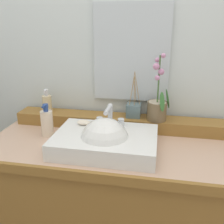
{
  "coord_description": "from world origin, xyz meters",
  "views": [
    {
      "loc": [
        0.19,
        -1.11,
        1.43
      ],
      "look_at": [
        -0.02,
        -0.02,
        1.03
      ],
      "focal_mm": 40.62,
      "sensor_mm": 36.0,
      "label": 1
    }
  ],
  "objects_px": {
    "soap_bar": "(84,122)",
    "potted_plant": "(157,106)",
    "soap_dispenser": "(47,103)",
    "sink_basin": "(105,142)",
    "lotion_bottle": "(47,123)",
    "reed_diffuser": "(134,110)"
  },
  "relations": [
    {
      "from": "soap_dispenser",
      "to": "lotion_bottle",
      "type": "xyz_separation_m",
      "value": [
        0.07,
        -0.17,
        -0.05
      ]
    },
    {
      "from": "lotion_bottle",
      "to": "soap_bar",
      "type": "bearing_deg",
      "value": -0.42
    },
    {
      "from": "soap_dispenser",
      "to": "lotion_bottle",
      "type": "relative_size",
      "value": 0.77
    },
    {
      "from": "sink_basin",
      "to": "reed_diffuser",
      "type": "distance_m",
      "value": 0.31
    },
    {
      "from": "potted_plant",
      "to": "soap_dispenser",
      "type": "height_order",
      "value": "potted_plant"
    },
    {
      "from": "lotion_bottle",
      "to": "reed_diffuser",
      "type": "bearing_deg",
      "value": 22.87
    },
    {
      "from": "sink_basin",
      "to": "potted_plant",
      "type": "distance_m",
      "value": 0.36
    },
    {
      "from": "potted_plant",
      "to": "lotion_bottle",
      "type": "xyz_separation_m",
      "value": [
        -0.56,
        -0.16,
        -0.07
      ]
    },
    {
      "from": "soap_bar",
      "to": "soap_dispenser",
      "type": "xyz_separation_m",
      "value": [
        -0.27,
        0.17,
        0.03
      ]
    },
    {
      "from": "sink_basin",
      "to": "lotion_bottle",
      "type": "xyz_separation_m",
      "value": [
        -0.33,
        0.1,
        0.03
      ]
    },
    {
      "from": "soap_bar",
      "to": "potted_plant",
      "type": "distance_m",
      "value": 0.4
    },
    {
      "from": "soap_bar",
      "to": "reed_diffuser",
      "type": "relative_size",
      "value": 0.28
    },
    {
      "from": "sink_basin",
      "to": "lotion_bottle",
      "type": "bearing_deg",
      "value": 163.19
    },
    {
      "from": "reed_diffuser",
      "to": "lotion_bottle",
      "type": "xyz_separation_m",
      "value": [
        -0.43,
        -0.18,
        -0.03
      ]
    },
    {
      "from": "soap_bar",
      "to": "potted_plant",
      "type": "bearing_deg",
      "value": 23.63
    },
    {
      "from": "soap_dispenser",
      "to": "reed_diffuser",
      "type": "height_order",
      "value": "reed_diffuser"
    },
    {
      "from": "sink_basin",
      "to": "reed_diffuser",
      "type": "height_order",
      "value": "reed_diffuser"
    },
    {
      "from": "sink_basin",
      "to": "soap_dispenser",
      "type": "xyz_separation_m",
      "value": [
        -0.4,
        0.27,
        0.08
      ]
    },
    {
      "from": "soap_bar",
      "to": "soap_dispenser",
      "type": "relative_size",
      "value": 0.52
    },
    {
      "from": "potted_plant",
      "to": "soap_dispenser",
      "type": "relative_size",
      "value": 2.65
    },
    {
      "from": "soap_bar",
      "to": "lotion_bottle",
      "type": "height_order",
      "value": "lotion_bottle"
    },
    {
      "from": "soap_bar",
      "to": "sink_basin",
      "type": "bearing_deg",
      "value": -37.09
    }
  ]
}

